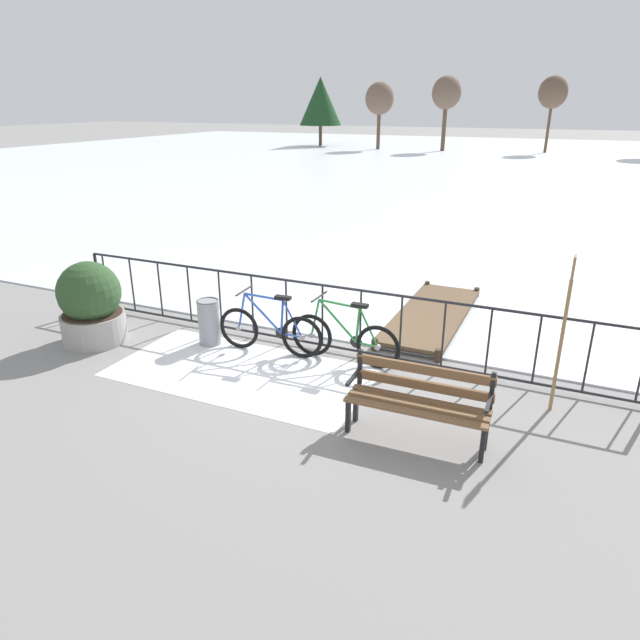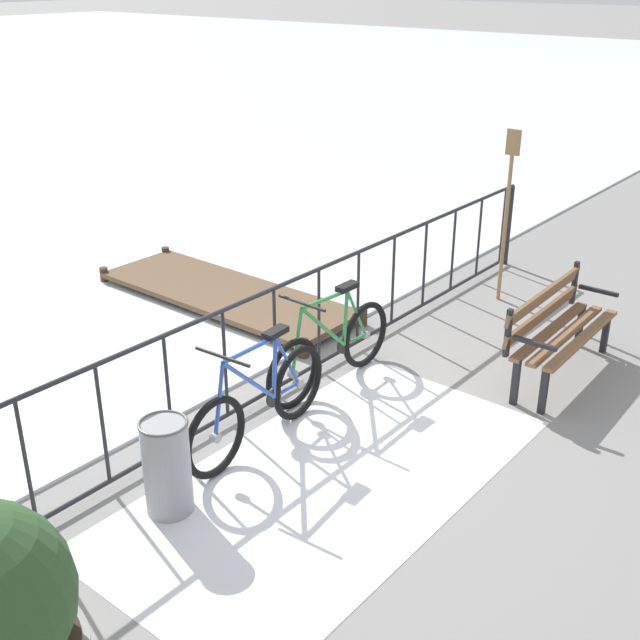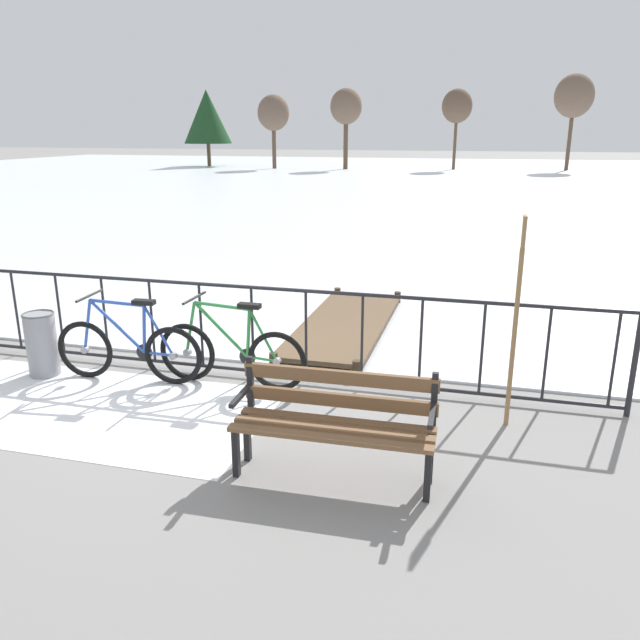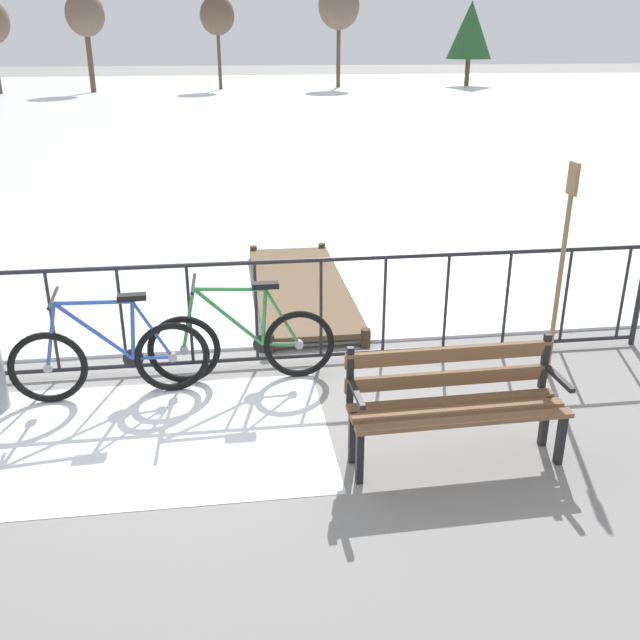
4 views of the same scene
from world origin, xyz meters
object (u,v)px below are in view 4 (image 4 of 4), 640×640
Objects in this scene: park_bench at (455,396)px; oar_upright at (563,257)px; bicycle_near_railing at (242,343)px; bicycle_second at (111,358)px.

oar_upright is (1.37, 1.27, 0.63)m from park_bench.
bicycle_near_railing is 2.99m from oar_upright.
bicycle_second is at bearing 153.43° from park_bench.
bicycle_second is at bearing 179.20° from oar_upright.
bicycle_second reaches higher than park_bench.
bicycle_second is at bearing -171.51° from bicycle_near_railing.
bicycle_near_railing is at bearing 175.50° from oar_upright.
bicycle_second is 1.06× the size of park_bench.
bicycle_near_railing is 1.06× the size of park_bench.
bicycle_near_railing is 1.16m from bicycle_second.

